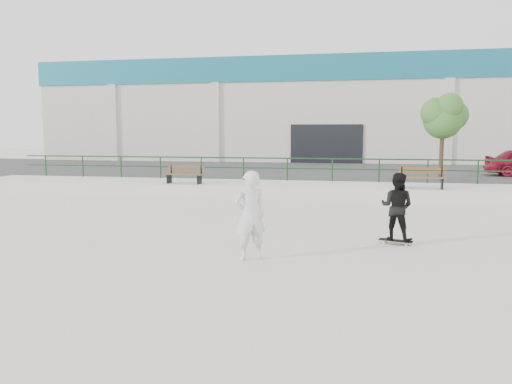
% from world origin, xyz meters
% --- Properties ---
extents(ground, '(120.00, 120.00, 0.00)m').
position_xyz_m(ground, '(0.00, 0.00, 0.00)').
color(ground, beige).
rests_on(ground, ground).
extents(ledge, '(30.00, 3.00, 0.50)m').
position_xyz_m(ledge, '(0.00, 9.50, 0.25)').
color(ledge, beige).
rests_on(ledge, ground).
extents(parking_strip, '(60.00, 14.00, 0.50)m').
position_xyz_m(parking_strip, '(0.00, 18.00, 0.25)').
color(parking_strip, '#3B3B3B').
rests_on(parking_strip, ground).
extents(railing, '(28.00, 0.06, 1.03)m').
position_xyz_m(railing, '(-0.00, 10.80, 1.24)').
color(railing, '#163E1C').
rests_on(railing, ledge).
extents(commercial_building, '(44.20, 16.33, 8.00)m').
position_xyz_m(commercial_building, '(-0.00, 31.99, 4.58)').
color(commercial_building, beige).
rests_on(commercial_building, ground).
extents(bench_left, '(1.66, 0.57, 0.75)m').
position_xyz_m(bench_left, '(-5.09, 8.72, 0.87)').
color(bench_left, brown).
rests_on(bench_left, ledge).
extents(bench_right, '(1.81, 0.63, 0.82)m').
position_xyz_m(bench_right, '(4.50, 8.74, 0.91)').
color(bench_right, brown).
rests_on(bench_right, ledge).
extents(tree, '(2.19, 1.95, 3.89)m').
position_xyz_m(tree, '(5.88, 12.81, 3.42)').
color(tree, '#4D3D26').
rests_on(tree, parking_strip).
extents(skateboard, '(0.80, 0.42, 0.09)m').
position_xyz_m(skateboard, '(2.95, 0.86, 0.07)').
color(skateboard, black).
rests_on(skateboard, ground).
extents(standing_skater, '(0.95, 0.85, 1.62)m').
position_xyz_m(standing_skater, '(2.95, 0.86, 0.90)').
color(standing_skater, black).
rests_on(standing_skater, skateboard).
extents(seated_skater, '(0.82, 0.74, 1.88)m').
position_xyz_m(seated_skater, '(-0.17, -1.26, 0.94)').
color(seated_skater, silver).
rests_on(seated_skater, ground).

